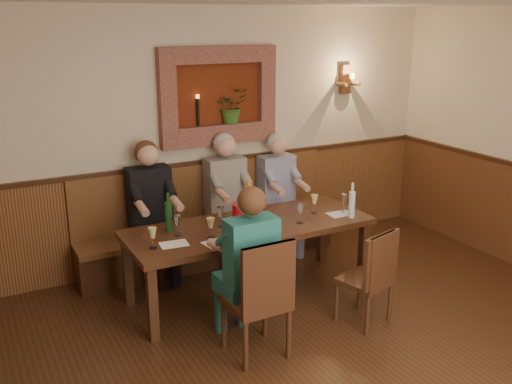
{
  "coord_description": "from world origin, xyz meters",
  "views": [
    {
      "loc": [
        -2.4,
        -2.74,
        2.65
      ],
      "look_at": [
        0.1,
        1.9,
        1.05
      ],
      "focal_mm": 40.0,
      "sensor_mm": 36.0,
      "label": 1
    }
  ],
  "objects_px": {
    "chair_near_right": "(365,296)",
    "person_bench_left": "(153,223)",
    "person_bench_mid": "(229,211)",
    "dining_table": "(249,232)",
    "person_chair_front": "(246,280)",
    "chair_near_left": "(257,321)",
    "person_bench_right": "(280,204)",
    "wine_bottle_green_b": "(169,216)",
    "bench": "(211,234)",
    "water_bottle": "(352,204)",
    "wine_bottle_green_a": "(249,205)",
    "spittoon_bucket": "(245,218)"
  },
  "relations": [
    {
      "from": "person_bench_left",
      "to": "person_bench_mid",
      "type": "relative_size",
      "value": 1.0
    },
    {
      "from": "bench",
      "to": "water_bottle",
      "type": "distance_m",
      "value": 1.69
    },
    {
      "from": "person_bench_right",
      "to": "wine_bottle_green_a",
      "type": "height_order",
      "value": "person_bench_right"
    },
    {
      "from": "person_bench_mid",
      "to": "wine_bottle_green_b",
      "type": "bearing_deg",
      "value": -145.38
    },
    {
      "from": "bench",
      "to": "person_bench_left",
      "type": "distance_m",
      "value": 0.76
    },
    {
      "from": "wine_bottle_green_b",
      "to": "person_chair_front",
      "type": "bearing_deg",
      "value": -72.46
    },
    {
      "from": "chair_near_left",
      "to": "bench",
      "type": "bearing_deg",
      "value": 76.83
    },
    {
      "from": "spittoon_bucket",
      "to": "dining_table",
      "type": "bearing_deg",
      "value": 51.87
    },
    {
      "from": "dining_table",
      "to": "person_bench_mid",
      "type": "height_order",
      "value": "person_bench_mid"
    },
    {
      "from": "person_bench_mid",
      "to": "dining_table",
      "type": "bearing_deg",
      "value": -102.22
    },
    {
      "from": "chair_near_left",
      "to": "person_bench_left",
      "type": "height_order",
      "value": "person_bench_left"
    },
    {
      "from": "person_bench_mid",
      "to": "wine_bottle_green_a",
      "type": "height_order",
      "value": "person_bench_mid"
    },
    {
      "from": "wine_bottle_green_b",
      "to": "chair_near_right",
      "type": "bearing_deg",
      "value": -39.44
    },
    {
      "from": "dining_table",
      "to": "person_bench_right",
      "type": "relative_size",
      "value": 1.71
    },
    {
      "from": "dining_table",
      "to": "person_bench_mid",
      "type": "bearing_deg",
      "value": 77.78
    },
    {
      "from": "person_chair_front",
      "to": "spittoon_bucket",
      "type": "distance_m",
      "value": 0.76
    },
    {
      "from": "chair_near_left",
      "to": "chair_near_right",
      "type": "relative_size",
      "value": 1.15
    },
    {
      "from": "person_chair_front",
      "to": "bench",
      "type": "bearing_deg",
      "value": 75.77
    },
    {
      "from": "spittoon_bucket",
      "to": "water_bottle",
      "type": "distance_m",
      "value": 1.12
    },
    {
      "from": "person_bench_left",
      "to": "water_bottle",
      "type": "relative_size",
      "value": 4.11
    },
    {
      "from": "person_bench_mid",
      "to": "wine_bottle_green_a",
      "type": "xyz_separation_m",
      "value": [
        -0.16,
        -0.79,
        0.32
      ]
    },
    {
      "from": "wine_bottle_green_b",
      "to": "wine_bottle_green_a",
      "type": "bearing_deg",
      "value": -11.05
    },
    {
      "from": "chair_near_left",
      "to": "wine_bottle_green_b",
      "type": "relative_size",
      "value": 2.79
    },
    {
      "from": "chair_near_right",
      "to": "wine_bottle_green_b",
      "type": "height_order",
      "value": "wine_bottle_green_b"
    },
    {
      "from": "wine_bottle_green_b",
      "to": "chair_near_left",
      "type": "bearing_deg",
      "value": -75.13
    },
    {
      "from": "chair_near_right",
      "to": "wine_bottle_green_b",
      "type": "relative_size",
      "value": 2.42
    },
    {
      "from": "chair_near_left",
      "to": "person_chair_front",
      "type": "distance_m",
      "value": 0.34
    },
    {
      "from": "person_bench_mid",
      "to": "bench",
      "type": "bearing_deg",
      "value": 149.37
    },
    {
      "from": "person_bench_left",
      "to": "bench",
      "type": "bearing_deg",
      "value": 8.77
    },
    {
      "from": "chair_near_right",
      "to": "person_bench_left",
      "type": "distance_m",
      "value": 2.29
    },
    {
      "from": "water_bottle",
      "to": "person_bench_left",
      "type": "bearing_deg",
      "value": 146.01
    },
    {
      "from": "dining_table",
      "to": "wine_bottle_green_a",
      "type": "xyz_separation_m",
      "value": [
        0.02,
        0.05,
        0.26
      ]
    },
    {
      "from": "chair_near_left",
      "to": "person_bench_right",
      "type": "relative_size",
      "value": 0.74
    },
    {
      "from": "dining_table",
      "to": "person_chair_front",
      "type": "height_order",
      "value": "person_chair_front"
    },
    {
      "from": "dining_table",
      "to": "wine_bottle_green_a",
      "type": "relative_size",
      "value": 5.45
    },
    {
      "from": "chair_near_right",
      "to": "wine_bottle_green_a",
      "type": "bearing_deg",
      "value": 107.43
    },
    {
      "from": "water_bottle",
      "to": "wine_bottle_green_a",
      "type": "bearing_deg",
      "value": 160.19
    },
    {
      "from": "dining_table",
      "to": "chair_near_right",
      "type": "distance_m",
      "value": 1.25
    },
    {
      "from": "dining_table",
      "to": "water_bottle",
      "type": "distance_m",
      "value": 1.06
    },
    {
      "from": "dining_table",
      "to": "person_bench_left",
      "type": "relative_size",
      "value": 1.63
    },
    {
      "from": "bench",
      "to": "person_bench_right",
      "type": "relative_size",
      "value": 2.13
    },
    {
      "from": "spittoon_bucket",
      "to": "wine_bottle_green_b",
      "type": "height_order",
      "value": "wine_bottle_green_b"
    },
    {
      "from": "chair_near_left",
      "to": "person_bench_mid",
      "type": "relative_size",
      "value": 0.71
    },
    {
      "from": "bench",
      "to": "chair_near_right",
      "type": "distance_m",
      "value": 2.03
    },
    {
      "from": "person_bench_left",
      "to": "person_bench_right",
      "type": "height_order",
      "value": "person_bench_left"
    },
    {
      "from": "person_bench_mid",
      "to": "person_bench_right",
      "type": "bearing_deg",
      "value": 0.17
    },
    {
      "from": "bench",
      "to": "person_bench_mid",
      "type": "height_order",
      "value": "person_bench_mid"
    },
    {
      "from": "dining_table",
      "to": "water_bottle",
      "type": "relative_size",
      "value": 6.7
    },
    {
      "from": "wine_bottle_green_a",
      "to": "person_chair_front",
      "type": "bearing_deg",
      "value": -119.07
    },
    {
      "from": "dining_table",
      "to": "person_bench_left",
      "type": "bearing_deg",
      "value": 129.76
    }
  ]
}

